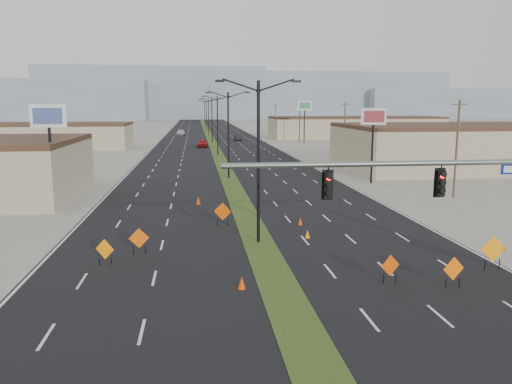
{
  "coord_description": "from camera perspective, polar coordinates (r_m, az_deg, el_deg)",
  "views": [
    {
      "loc": [
        -3.81,
        -18.21,
        8.57
      ],
      "look_at": [
        -0.13,
        12.14,
        3.2
      ],
      "focal_mm": 35.0,
      "sensor_mm": 36.0,
      "label": 1
    }
  ],
  "objects": [
    {
      "name": "streetlight_3",
      "position": [
        114.32,
        -5.05,
        8.34
      ],
      "size": [
        5.15,
        0.24,
        10.02
      ],
      "color": "black",
      "rests_on": "ground"
    },
    {
      "name": "construction_sign_4",
      "position": [
        25.53,
        21.64,
        -8.27
      ],
      "size": [
        1.13,
        0.27,
        1.52
      ],
      "rotation": [
        0.0,
        0.0,
        0.2
      ],
      "color": "#F96105",
      "rests_on": "ground"
    },
    {
      "name": "construction_sign_5",
      "position": [
        28.94,
        25.49,
        -6.02
      ],
      "size": [
        1.38,
        0.12,
        1.84
      ],
      "rotation": [
        0.0,
        0.0,
        -0.06
      ],
      "color": "orange",
      "rests_on": "ground"
    },
    {
      "name": "building_se_far",
      "position": [
        134.99,
        11.23,
        7.19
      ],
      "size": [
        44.0,
        16.0,
        5.0
      ],
      "primitive_type": "cube",
      "color": "tan",
      "rests_on": "ground"
    },
    {
      "name": "building_sw_far",
      "position": [
        107.18,
        -22.27,
        5.84
      ],
      "size": [
        30.0,
        14.0,
        4.5
      ],
      "primitive_type": "cube",
      "color": "tan",
      "rests_on": "ground"
    },
    {
      "name": "mesa_center",
      "position": [
        321.26,
        0.94,
        10.93
      ],
      "size": [
        220.0,
        50.0,
        28.0
      ],
      "primitive_type": "cube",
      "color": "gray",
      "rests_on": "ground"
    },
    {
      "name": "pole_sign_east_near",
      "position": [
        55.94,
        13.28,
        7.69
      ],
      "size": [
        2.64,
        1.23,
        8.2
      ],
      "rotation": [
        0.0,
        0.0,
        -0.34
      ],
      "color": "black",
      "rests_on": "ground"
    },
    {
      "name": "construction_sign_1",
      "position": [
        29.7,
        -13.23,
        -5.26
      ],
      "size": [
        1.16,
        0.18,
        1.55
      ],
      "rotation": [
        0.0,
        0.0,
        0.12
      ],
      "color": "#E05204",
      "rests_on": "ground"
    },
    {
      "name": "construction_sign_3",
      "position": [
        25.28,
        15.09,
        -8.24
      ],
      "size": [
        1.03,
        0.34,
        1.41
      ],
      "rotation": [
        0.0,
        0.0,
        0.29
      ],
      "color": "#E04904",
      "rests_on": "ground"
    },
    {
      "name": "streetlight_5",
      "position": [
        170.28,
        -5.7,
        8.85
      ],
      "size": [
        5.15,
        0.24,
        10.02
      ],
      "color": "black",
      "rests_on": "ground"
    },
    {
      "name": "utility_pole_2",
      "position": [
        115.75,
        5.01,
        7.99
      ],
      "size": [
        1.6,
        0.2,
        9.0
      ],
      "color": "#4C3823",
      "rests_on": "ground"
    },
    {
      "name": "streetlight_6",
      "position": [
        198.27,
        -5.88,
        9.0
      ],
      "size": [
        5.15,
        0.24,
        10.02
      ],
      "color": "black",
      "rests_on": "ground"
    },
    {
      "name": "pole_sign_west",
      "position": [
        44.75,
        -22.6,
        7.13
      ],
      "size": [
        2.8,
        1.0,
        8.59
      ],
      "rotation": [
        0.0,
        0.0,
        0.24
      ],
      "color": "black",
      "rests_on": "ground"
    },
    {
      "name": "mesa_backdrop",
      "position": [
        339.3,
        -11.55,
        11.02
      ],
      "size": [
        140.0,
        50.0,
        32.0
      ],
      "primitive_type": "cube",
      "color": "gray",
      "rests_on": "ground"
    },
    {
      "name": "cone_1",
      "position": [
        32.67,
        5.91,
        -4.8
      ],
      "size": [
        0.44,
        0.44,
        0.56
      ],
      "primitive_type": "cone",
      "rotation": [
        0.0,
        0.0,
        0.37
      ],
      "color": "orange",
      "rests_on": "ground"
    },
    {
      "name": "car_left",
      "position": [
        102.33,
        -6.1,
        5.55
      ],
      "size": [
        2.44,
        4.94,
        1.62
      ],
      "primitive_type": "imported",
      "rotation": [
        0.0,
        0.0,
        -0.11
      ],
      "color": "maroon",
      "rests_on": "ground"
    },
    {
      "name": "pole_sign_east_far",
      "position": [
        113.85,
        5.57,
        9.46
      ],
      "size": [
        3.08,
        0.59,
        9.4
      ],
      "rotation": [
        0.0,
        0.0,
        -0.07
      ],
      "color": "black",
      "rests_on": "ground"
    },
    {
      "name": "building_se_near",
      "position": [
        73.89,
        23.98,
        4.59
      ],
      "size": [
        36.0,
        18.0,
        5.5
      ],
      "primitive_type": "cube",
      "color": "tan",
      "rests_on": "ground"
    },
    {
      "name": "cone_3",
      "position": [
        43.73,
        -6.61,
        -0.97
      ],
      "size": [
        0.46,
        0.46,
        0.66
      ],
      "primitive_type": "cone",
      "rotation": [
        0.0,
        0.0,
        -0.2
      ],
      "color": "#E04404",
      "rests_on": "ground"
    },
    {
      "name": "car_far",
      "position": [
        143.5,
        -8.59,
        6.72
      ],
      "size": [
        2.44,
        5.3,
        1.5
      ],
      "primitive_type": "imported",
      "rotation": [
        0.0,
        0.0,
        -0.07
      ],
      "color": "#B5B9BF",
      "rests_on": "ground"
    },
    {
      "name": "mesa_east",
      "position": [
        358.86,
        24.23,
        9.17
      ],
      "size": [
        160.0,
        50.0,
        18.0
      ],
      "primitive_type": "cube",
      "color": "gray",
      "rests_on": "ground"
    },
    {
      "name": "ground",
      "position": [
        20.48,
        4.61,
        -14.8
      ],
      "size": [
        600.0,
        600.0,
        0.0
      ],
      "primitive_type": "plane",
      "color": "gray",
      "rests_on": "ground"
    },
    {
      "name": "streetlight_1",
      "position": [
        58.42,
        -3.19,
        6.85
      ],
      "size": [
        5.15,
        0.24,
        10.02
      ],
      "color": "black",
      "rests_on": "ground"
    },
    {
      "name": "construction_sign_0",
      "position": [
        28.15,
        -16.89,
        -6.39
      ],
      "size": [
        1.02,
        0.47,
        1.46
      ],
      "rotation": [
        0.0,
        0.0,
        -0.4
      ],
      "color": "orange",
      "rests_on": "ground"
    },
    {
      "name": "streetlight_4",
      "position": [
        142.3,
        -5.44,
        8.65
      ],
      "size": [
        5.15,
        0.24,
        10.02
      ],
      "color": "black",
      "rests_on": "ground"
    },
    {
      "name": "cone_2",
      "position": [
        36.14,
        5.08,
        -3.35
      ],
      "size": [
        0.43,
        0.43,
        0.54
      ],
      "primitive_type": "cone",
      "rotation": [
        0.0,
        0.0,
        0.4
      ],
      "color": "#D73B04",
      "rests_on": "ground"
    },
    {
      "name": "road_surface",
      "position": [
        118.58,
        -5.08,
        5.78
      ],
      "size": [
        25.0,
        400.0,
        0.02
      ],
      "primitive_type": "cube",
      "color": "black",
      "rests_on": "ground"
    },
    {
      "name": "cone_0",
      "position": [
        23.81,
        -1.64,
        -10.35
      ],
      "size": [
        0.38,
        0.38,
        0.61
      ],
      "primitive_type": "cone",
      "rotation": [
        0.0,
        0.0,
        -0.03
      ],
      "color": "#E13C04",
      "rests_on": "ground"
    },
    {
      "name": "streetlight_0",
      "position": [
        30.61,
        0.27,
        4.05
      ],
      "size": [
        5.15,
        0.24,
        10.02
      ],
      "color": "black",
      "rests_on": "ground"
    },
    {
      "name": "signal_mast",
      "position": [
        23.99,
        24.22,
        0.02
      ],
      "size": [
        16.3,
        0.6,
        8.0
      ],
      "color": "slate",
      "rests_on": "ground"
    },
    {
      "name": "car_mid",
      "position": [
        120.75,
        -2.11,
        6.19
      ],
      "size": [
        1.74,
        4.05,
        1.3
      ],
      "primitive_type": "imported",
      "rotation": [
        0.0,
        0.0,
        0.1
      ],
      "color": "black",
      "rests_on": "ground"
    },
    {
      "name": "utility_pole_1",
      "position": [
        81.85,
        10.09,
        7.08
      ],
      "size": [
        1.6,
        0.2,
        9.0
      ],
      "color": "#4C3823",
      "rests_on": "ground"
    },
    {
      "name": "median_strip",
      "position": [
        118.58,
        -5.08,
        5.78
      ],
      "size": [
        2.0,
        400.0,
        0.04
      ],
      "primitive_type": "cube",
      "color": "#284017",
      "rests_on": "ground"
    },
    {
      "name": "streetlight_2",
      "position": [
        86.35,
        -4.42,
        7.84
      ],
      "size": [
        5.15,
        0.24,
        10.02
      ],
      "color": "black",
      "rests_on": "ground"
    },
    {
      "name": "utility_pole_0",
      "position": [
        49.49,
        21.95,
        4.73
      ],
      "size": [
        1.6,
        0.2,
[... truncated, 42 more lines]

